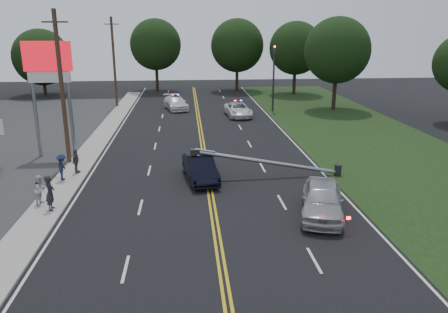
{
  "coord_description": "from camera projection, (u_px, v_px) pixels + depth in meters",
  "views": [
    {
      "loc": [
        -1.23,
        -17.06,
        8.91
      ],
      "look_at": [
        0.89,
        7.05,
        1.7
      ],
      "focal_mm": 35.0,
      "sensor_mm": 36.0,
      "label": 1
    }
  ],
  "objects": [
    {
      "name": "ground",
      "position": [
        218.0,
        241.0,
        18.94
      ],
      "size": [
        120.0,
        120.0,
        0.0
      ],
      "primitive_type": "plane",
      "color": "black",
      "rests_on": "ground"
    },
    {
      "name": "bystander_c",
      "position": [
        62.0,
        167.0,
        25.85
      ],
      "size": [
        0.68,
        1.08,
        1.6
      ],
      "primitive_type": "imported",
      "rotation": [
        0.0,
        0.0,
        1.66
      ],
      "color": "#1A2241",
      "rests_on": "sidewalk"
    },
    {
      "name": "tree_5",
      "position": [
        41.0,
        57.0,
        58.05
      ],
      "size": [
        7.41,
        7.41,
        8.73
      ],
      "color": "black",
      "rests_on": "ground"
    },
    {
      "name": "tree_6",
      "position": [
        156.0,
        45.0,
        61.3
      ],
      "size": [
        7.13,
        7.13,
        10.09
      ],
      "color": "black",
      "rests_on": "ground"
    },
    {
      "name": "emergency_a",
      "position": [
        238.0,
        110.0,
        45.04
      ],
      "size": [
        2.72,
        5.19,
        1.39
      ],
      "primitive_type": "imported",
      "rotation": [
        0.0,
        0.0,
        0.08
      ],
      "color": "white",
      "rests_on": "ground"
    },
    {
      "name": "traffic_signal",
      "position": [
        274.0,
        72.0,
        47.07
      ],
      "size": [
        0.28,
        0.41,
        7.05
      ],
      "color": "#2D2D30",
      "rests_on": "ground"
    },
    {
      "name": "tree_7",
      "position": [
        237.0,
        46.0,
        61.94
      ],
      "size": [
        7.5,
        7.5,
        10.11
      ],
      "color": "black",
      "rests_on": "ground"
    },
    {
      "name": "utility_pole_mid",
      "position": [
        62.0,
        88.0,
        28.17
      ],
      "size": [
        1.6,
        0.28,
        10.0
      ],
      "color": "#382619",
      "rests_on": "ground"
    },
    {
      "name": "bystander_a",
      "position": [
        50.0,
        193.0,
        21.61
      ],
      "size": [
        0.47,
        0.68,
        1.79
      ],
      "primitive_type": "imported",
      "rotation": [
        0.0,
        0.0,
        1.64
      ],
      "color": "#222229",
      "rests_on": "sidewalk"
    },
    {
      "name": "fallen_streetlight",
      "position": [
        276.0,
        163.0,
        26.66
      ],
      "size": [
        9.36,
        0.44,
        1.91
      ],
      "color": "#2D2D30",
      "rests_on": "ground"
    },
    {
      "name": "utility_pole_far",
      "position": [
        114.0,
        62.0,
        49.18
      ],
      "size": [
        1.6,
        0.28,
        10.0
      ],
      "color": "#382619",
      "rests_on": "ground"
    },
    {
      "name": "emergency_b",
      "position": [
        176.0,
        103.0,
        48.83
      ],
      "size": [
        3.22,
        5.44,
        1.48
      ],
      "primitive_type": "imported",
      "rotation": [
        0.0,
        0.0,
        0.24
      ],
      "color": "silver",
      "rests_on": "ground"
    },
    {
      "name": "bystander_b",
      "position": [
        41.0,
        190.0,
        22.4
      ],
      "size": [
        0.74,
        0.86,
        1.53
      ],
      "primitive_type": "imported",
      "rotation": [
        0.0,
        0.0,
        1.33
      ],
      "color": "silver",
      "rests_on": "sidewalk"
    },
    {
      "name": "waiting_sedan",
      "position": [
        322.0,
        199.0,
        21.26
      ],
      "size": [
        3.29,
        5.27,
        1.67
      ],
      "primitive_type": "imported",
      "rotation": [
        0.0,
        0.0,
        -0.29
      ],
      "color": "#ADAFB5",
      "rests_on": "ground"
    },
    {
      "name": "tree_9",
      "position": [
        337.0,
        50.0,
        47.09
      ],
      "size": [
        7.1,
        7.1,
        10.03
      ],
      "color": "black",
      "rests_on": "ground"
    },
    {
      "name": "centerline_yellow",
      "position": [
        206.0,
        169.0,
        28.48
      ],
      "size": [
        0.36,
        80.0,
        0.0
      ],
      "primitive_type": "cube",
      "color": "gold",
      "rests_on": "ground"
    },
    {
      "name": "crashed_sedan",
      "position": [
        200.0,
        168.0,
        26.24
      ],
      "size": [
        2.24,
        4.71,
        1.49
      ],
      "primitive_type": "imported",
      "rotation": [
        0.0,
        0.0,
        0.15
      ],
      "color": "black",
      "rests_on": "ground"
    },
    {
      "name": "sidewalk",
      "position": [
        75.0,
        172.0,
        27.76
      ],
      "size": [
        1.8,
        70.0,
        0.12
      ],
      "primitive_type": "cube",
      "color": "#A29D93",
      "rests_on": "ground"
    },
    {
      "name": "grass_verge",
      "position": [
        405.0,
        163.0,
        29.61
      ],
      "size": [
        12.0,
        80.0,
        0.01
      ],
      "primitive_type": "cube",
      "color": "black",
      "rests_on": "ground"
    },
    {
      "name": "tree_8",
      "position": [
        296.0,
        48.0,
        58.6
      ],
      "size": [
        7.1,
        7.1,
        9.71
      ],
      "color": "black",
      "rests_on": "ground"
    },
    {
      "name": "pylon_sign",
      "position": [
        49.0,
        71.0,
        29.71
      ],
      "size": [
        3.2,
        0.35,
        8.0
      ],
      "color": "gray",
      "rests_on": "ground"
    },
    {
      "name": "bystander_d",
      "position": [
        76.0,
        161.0,
        27.16
      ],
      "size": [
        0.5,
        0.94,
        1.53
      ],
      "primitive_type": "imported",
      "rotation": [
        0.0,
        0.0,
        1.43
      ],
      "color": "#564D45",
      "rests_on": "sidewalk"
    }
  ]
}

